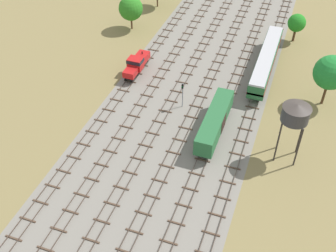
% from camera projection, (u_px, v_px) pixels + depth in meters
% --- Properties ---
extents(ground_plane, '(480.00, 480.00, 0.00)m').
position_uv_depth(ground_plane, '(184.00, 102.00, 72.42)').
color(ground_plane, olive).
extents(ballast_bed, '(26.95, 176.00, 0.01)m').
position_uv_depth(ballast_bed, '(184.00, 102.00, 72.41)').
color(ballast_bed, gray).
rests_on(ballast_bed, ground).
extents(track_far_left, '(2.40, 126.00, 0.29)m').
position_uv_depth(track_far_left, '(127.00, 86.00, 75.95)').
color(track_far_left, '#47382D').
rests_on(track_far_left, ground).
extents(track_left, '(2.40, 126.00, 0.29)m').
position_uv_depth(track_left, '(150.00, 91.00, 74.79)').
color(track_left, '#47382D').
rests_on(track_left, ground).
extents(track_centre_left, '(2.40, 126.00, 0.29)m').
position_uv_depth(track_centre_left, '(174.00, 96.00, 73.62)').
color(track_centre_left, '#47382D').
rests_on(track_centre_left, ground).
extents(track_centre, '(2.40, 126.00, 0.29)m').
position_uv_depth(track_centre, '(199.00, 101.00, 72.45)').
color(track_centre, '#47382D').
rests_on(track_centre, ground).
extents(track_centre_right, '(2.40, 126.00, 0.29)m').
position_uv_depth(track_centre_right, '(224.00, 107.00, 71.28)').
color(track_centre_right, '#47382D').
rests_on(track_centre_right, ground).
extents(track_right, '(2.40, 126.00, 0.29)m').
position_uv_depth(track_right, '(251.00, 112.00, 70.12)').
color(track_right, '#47382D').
rests_on(track_right, ground).
extents(freight_boxcar_centre_right_nearest, '(2.87, 14.00, 3.60)m').
position_uv_depth(freight_boxcar_centre_right_nearest, '(215.00, 121.00, 64.83)').
color(freight_boxcar_centre_right_nearest, '#286638').
rests_on(freight_boxcar_centre_right_nearest, ground).
extents(shunter_loco_far_left_near, '(2.74, 8.46, 3.10)m').
position_uv_depth(shunter_loco_far_left_near, '(136.00, 64.00, 78.10)').
color(shunter_loco_far_left_near, red).
rests_on(shunter_loco_far_left_near, ground).
extents(passenger_coach_right_mid, '(2.96, 22.00, 3.80)m').
position_uv_depth(passenger_coach_right_mid, '(266.00, 60.00, 77.96)').
color(passenger_coach_right_mid, '#286638').
rests_on(passenger_coach_right_mid, ground).
extents(water_tower, '(4.06, 4.06, 9.84)m').
position_uv_depth(water_tower, '(296.00, 114.00, 57.03)').
color(water_tower, '#2D2826').
rests_on(water_tower, ground).
extents(signal_post_nearest, '(0.28, 0.47, 4.87)m').
position_uv_depth(signal_post_nearest, '(183.00, 92.00, 69.45)').
color(signal_post_nearest, gray).
rests_on(signal_post_nearest, ground).
extents(lineside_tree_0, '(5.79, 5.79, 9.25)m').
position_uv_depth(lineside_tree_0, '(331.00, 73.00, 68.10)').
color(lineside_tree_0, '#4C331E').
rests_on(lineside_tree_0, ground).
extents(lineside_tree_1, '(3.73, 3.73, 6.04)m').
position_uv_depth(lineside_tree_1, '(297.00, 23.00, 85.84)').
color(lineside_tree_1, '#4C331E').
rests_on(lineside_tree_1, ground).
extents(lineside_tree_2, '(5.26, 5.26, 7.45)m').
position_uv_depth(lineside_tree_2, '(131.00, 8.00, 89.49)').
color(lineside_tree_2, '#4C331E').
rests_on(lineside_tree_2, ground).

